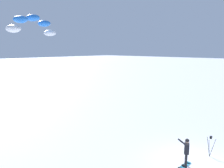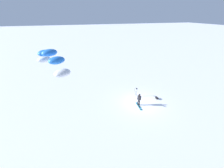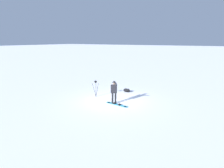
% 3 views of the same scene
% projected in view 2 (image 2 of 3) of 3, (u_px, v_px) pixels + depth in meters
% --- Properties ---
extents(ground_plane, '(300.00, 300.00, 0.00)m').
position_uv_depth(ground_plane, '(140.00, 103.00, 18.97)').
color(ground_plane, white).
extents(snowboarder, '(0.62, 0.64, 1.72)m').
position_uv_depth(snowboarder, '(139.00, 98.00, 18.09)').
color(snowboarder, black).
rests_on(snowboarder, ground_plane).
extents(snowboard, '(0.41, 1.84, 0.10)m').
position_uv_depth(snowboard, '(139.00, 106.00, 18.27)').
color(snowboard, teal).
rests_on(snowboard, ground_plane).
extents(traction_kite, '(2.47, 4.20, 1.29)m').
position_uv_depth(traction_kite, '(51.00, 59.00, 9.05)').
color(traction_kite, white).
extents(gear_bag_large, '(0.37, 0.66, 0.31)m').
position_uv_depth(gear_bag_large, '(157.00, 98.00, 19.78)').
color(gear_bag_large, black).
rests_on(gear_bag_large, ground_plane).
extents(camera_tripod, '(0.53, 0.49, 1.33)m').
position_uv_depth(camera_tripod, '(136.00, 90.00, 20.09)').
color(camera_tripod, '#262628').
rests_on(camera_tripod, ground_plane).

